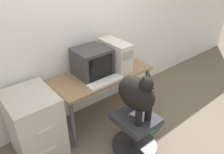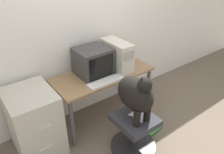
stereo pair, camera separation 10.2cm
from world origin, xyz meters
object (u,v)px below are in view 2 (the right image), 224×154
Objects in this scene: dog at (136,94)px; crt_monitor at (93,61)px; book_stack_floor at (151,128)px; office_chair at (134,133)px; keyboard at (106,81)px; filing_cabinet at (35,122)px; pc_tower at (117,55)px.

crt_monitor is at bearing 93.56° from dog.
book_stack_floor is (0.40, 0.08, -0.76)m from dog.
crt_monitor is 1.20m from book_stack_floor.
dog is at bearing -86.44° from crt_monitor.
office_chair is 1.88× the size of book_stack_floor.
filing_cabinet is (-0.88, 0.19, -0.33)m from keyboard.
dog reaches higher than filing_cabinet.
keyboard is 0.95m from filing_cabinet.
keyboard is 0.70m from office_chair.
pc_tower is 1.32m from filing_cabinet.
crt_monitor reaches higher than filing_cabinet.
book_stack_floor is (0.40, 0.09, -0.21)m from office_chair.
pc_tower reaches higher than book_stack_floor.
book_stack_floor is (0.11, -0.63, -0.88)m from pc_tower.
filing_cabinet is at bearing 167.93° from keyboard.
pc_tower reaches higher than office_chair.
office_chair is at bearing -90.00° from dog.
crt_monitor is at bearing 5.98° from filing_cabinet.
dog reaches higher than office_chair.
keyboard is at bearing -90.56° from crt_monitor.
pc_tower reaches higher than crt_monitor.
keyboard is 0.58× the size of filing_cabinet.
keyboard is (-0.34, -0.21, -0.18)m from pc_tower.
dog is 1.99× the size of book_stack_floor.
dog is (-0.00, 0.01, 0.55)m from office_chair.
crt_monitor is at bearing 169.03° from pc_tower.
dog is (0.05, -0.49, 0.06)m from keyboard.
crt_monitor is 0.78m from dog.
office_chair reaches higher than book_stack_floor.
crt_monitor is 0.84× the size of pc_tower.
keyboard is (-0.00, -0.28, -0.16)m from crt_monitor.
crt_monitor is 1.01m from filing_cabinet.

